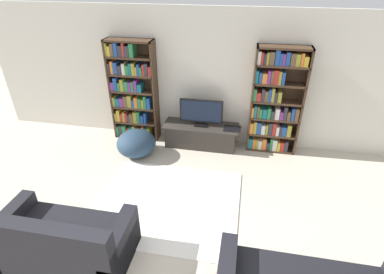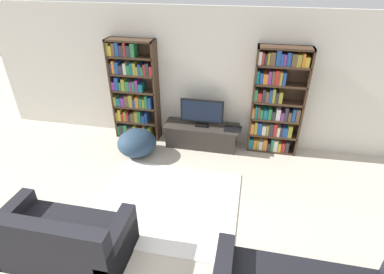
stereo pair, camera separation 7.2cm
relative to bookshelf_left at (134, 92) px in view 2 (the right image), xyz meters
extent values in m
cube|color=silver|center=(1.40, 0.18, 0.31)|extent=(8.80, 0.06, 2.60)
cube|color=#422D1E|center=(-0.41, -0.02, 0.02)|extent=(0.04, 0.30, 2.02)
cube|color=#422D1E|center=(0.48, -0.02, 0.02)|extent=(0.04, 0.30, 2.02)
cube|color=#422D1E|center=(0.04, 0.12, 0.02)|extent=(0.93, 0.04, 2.02)
cube|color=#422D1E|center=(0.04, -0.02, 1.01)|extent=(0.93, 0.30, 0.04)
cube|color=#422D1E|center=(0.04, -0.02, -0.97)|extent=(0.89, 0.30, 0.04)
cube|color=#2D7F47|center=(-0.37, -0.03, -0.85)|extent=(0.04, 0.24, 0.20)
cube|color=#333338|center=(-0.31, -0.03, -0.84)|extent=(0.07, 0.24, 0.23)
cube|color=#2D7F47|center=(-0.23, -0.03, -0.84)|extent=(0.08, 0.24, 0.23)
cube|color=#B72D28|center=(-0.16, -0.03, -0.87)|extent=(0.04, 0.24, 0.18)
cube|color=#196B75|center=(-0.09, -0.03, -0.85)|extent=(0.08, 0.24, 0.20)
cube|color=#9E9333|center=(-0.02, -0.03, -0.84)|extent=(0.06, 0.24, 0.24)
cube|color=brown|center=(0.06, -0.03, -0.85)|extent=(0.08, 0.24, 0.22)
cube|color=#B72D28|center=(0.13, -0.03, -0.87)|extent=(0.06, 0.24, 0.18)
cube|color=orange|center=(0.18, -0.03, -0.83)|extent=(0.04, 0.24, 0.25)
cube|color=#196B75|center=(0.24, -0.03, -0.84)|extent=(0.05, 0.24, 0.22)
cube|color=#9E9333|center=(0.30, -0.03, -0.84)|extent=(0.07, 0.24, 0.23)
cube|color=#422D1E|center=(0.04, -0.02, -0.64)|extent=(0.89, 0.30, 0.04)
cube|color=#9E9333|center=(-0.37, -0.03, -0.53)|extent=(0.05, 0.24, 0.18)
cube|color=gold|center=(-0.31, -0.03, -0.49)|extent=(0.06, 0.24, 0.25)
cube|color=#B72D28|center=(-0.25, -0.03, -0.53)|extent=(0.05, 0.24, 0.18)
cube|color=#9E9333|center=(-0.19, -0.03, -0.51)|extent=(0.05, 0.24, 0.22)
cube|color=#B72D28|center=(-0.14, -0.03, -0.52)|extent=(0.04, 0.24, 0.20)
cube|color=#333338|center=(-0.10, -0.03, -0.54)|extent=(0.04, 0.24, 0.16)
cube|color=brown|center=(-0.03, -0.03, -0.52)|extent=(0.08, 0.24, 0.19)
cube|color=#9E9333|center=(0.05, -0.03, -0.50)|extent=(0.07, 0.24, 0.24)
cube|color=#2D7F47|center=(0.12, -0.03, -0.50)|extent=(0.06, 0.24, 0.25)
cube|color=#234C99|center=(0.19, -0.03, -0.53)|extent=(0.08, 0.24, 0.17)
cube|color=#234C99|center=(0.26, -0.03, -0.50)|extent=(0.04, 0.24, 0.23)
cube|color=#422D1E|center=(0.04, -0.02, -0.30)|extent=(0.89, 0.30, 0.04)
cube|color=#9E9333|center=(-0.37, -0.03, -0.19)|extent=(0.05, 0.24, 0.19)
cube|color=#196B75|center=(-0.30, -0.03, -0.20)|extent=(0.08, 0.24, 0.17)
cube|color=#7F338C|center=(-0.21, -0.03, -0.19)|extent=(0.08, 0.24, 0.18)
cube|color=brown|center=(-0.12, -0.03, -0.17)|extent=(0.08, 0.24, 0.23)
cube|color=#9E9333|center=(-0.04, -0.03, -0.16)|extent=(0.08, 0.24, 0.25)
cube|color=#234C99|center=(0.04, -0.03, -0.20)|extent=(0.05, 0.24, 0.17)
cube|color=orange|center=(0.10, -0.03, -0.17)|extent=(0.07, 0.24, 0.22)
cube|color=#2D7F47|center=(0.17, -0.03, -0.18)|extent=(0.06, 0.24, 0.20)
cube|color=#9E9333|center=(0.23, -0.03, -0.19)|extent=(0.05, 0.24, 0.19)
cube|color=#2D7F47|center=(0.29, -0.03, -0.15)|extent=(0.05, 0.24, 0.26)
cube|color=#234C99|center=(0.36, -0.03, -0.17)|extent=(0.07, 0.24, 0.23)
cube|color=#422D1E|center=(0.04, -0.02, 0.04)|extent=(0.89, 0.30, 0.04)
cube|color=#7F338C|center=(-0.36, -0.03, 0.14)|extent=(0.07, 0.24, 0.17)
cube|color=#234C99|center=(-0.29, -0.03, 0.18)|extent=(0.07, 0.24, 0.26)
cube|color=#2D7F47|center=(-0.22, -0.03, 0.14)|extent=(0.05, 0.24, 0.17)
cube|color=#9E9333|center=(-0.15, -0.03, 0.17)|extent=(0.07, 0.24, 0.24)
cube|color=#2D7F47|center=(-0.07, -0.03, 0.15)|extent=(0.08, 0.24, 0.20)
cube|color=#7F338C|center=(0.00, -0.03, 0.15)|extent=(0.05, 0.24, 0.19)
cube|color=#2D7F47|center=(0.06, -0.03, 0.16)|extent=(0.05, 0.24, 0.20)
cube|color=#7F338C|center=(0.12, -0.03, 0.17)|extent=(0.05, 0.24, 0.23)
cube|color=#196B75|center=(0.20, -0.03, 0.14)|extent=(0.08, 0.24, 0.16)
cube|color=#422D1E|center=(0.04, -0.02, 0.37)|extent=(0.89, 0.30, 0.04)
cube|color=#333338|center=(-0.37, -0.03, 0.49)|extent=(0.05, 0.24, 0.20)
cube|color=orange|center=(-0.31, -0.03, 0.51)|extent=(0.05, 0.24, 0.24)
cube|color=#234C99|center=(-0.24, -0.03, 0.51)|extent=(0.08, 0.24, 0.23)
cube|color=#333338|center=(-0.16, -0.03, 0.48)|extent=(0.08, 0.24, 0.17)
cube|color=silver|center=(-0.08, -0.03, 0.50)|extent=(0.06, 0.24, 0.21)
cube|color=#2D7F47|center=(-0.01, -0.03, 0.48)|extent=(0.07, 0.24, 0.18)
cube|color=#196B75|center=(0.05, -0.03, 0.50)|extent=(0.05, 0.24, 0.22)
cube|color=#9E9333|center=(0.11, -0.03, 0.51)|extent=(0.06, 0.24, 0.23)
cube|color=#9E9333|center=(0.16, -0.03, 0.47)|extent=(0.04, 0.24, 0.16)
cube|color=#234C99|center=(0.21, -0.03, 0.50)|extent=(0.04, 0.24, 0.21)
cube|color=#2D7F47|center=(0.26, -0.03, 0.48)|extent=(0.04, 0.24, 0.17)
cube|color=#B72D28|center=(0.31, -0.03, 0.50)|extent=(0.04, 0.24, 0.21)
cube|color=#333338|center=(0.36, -0.03, 0.51)|extent=(0.06, 0.24, 0.24)
cube|color=#B72D28|center=(0.44, -0.03, 0.48)|extent=(0.06, 0.24, 0.18)
cube|color=#422D1E|center=(0.04, -0.02, 0.71)|extent=(0.89, 0.30, 0.04)
cube|color=#9E9333|center=(-0.37, -0.03, 0.85)|extent=(0.04, 0.24, 0.24)
cube|color=gold|center=(-0.32, -0.03, 0.82)|extent=(0.05, 0.24, 0.19)
cube|color=brown|center=(-0.26, -0.03, 0.85)|extent=(0.06, 0.24, 0.24)
cube|color=#234C99|center=(-0.19, -0.03, 0.85)|extent=(0.07, 0.24, 0.25)
cube|color=#333338|center=(-0.11, -0.03, 0.83)|extent=(0.08, 0.24, 0.20)
cube|color=#B72D28|center=(-0.04, -0.03, 0.86)|extent=(0.04, 0.24, 0.25)
cube|color=#333338|center=(0.02, -0.03, 0.83)|extent=(0.08, 0.24, 0.20)
cube|color=#2D7F47|center=(0.11, -0.03, 0.85)|extent=(0.08, 0.24, 0.25)
cube|color=#422D1E|center=(2.34, -0.02, 0.02)|extent=(0.04, 0.30, 2.02)
cube|color=#422D1E|center=(3.23, -0.02, 0.02)|extent=(0.04, 0.30, 2.02)
cube|color=#422D1E|center=(2.79, 0.12, 0.02)|extent=(0.93, 0.04, 2.02)
cube|color=#422D1E|center=(2.79, -0.02, 1.01)|extent=(0.93, 0.30, 0.04)
cube|color=#422D1E|center=(2.79, -0.02, -0.97)|extent=(0.89, 0.30, 0.04)
cube|color=#196B75|center=(2.40, -0.03, -0.85)|extent=(0.08, 0.24, 0.21)
cube|color=orange|center=(2.48, -0.03, -0.85)|extent=(0.06, 0.24, 0.21)
cube|color=#9E9333|center=(2.53, -0.03, -0.85)|extent=(0.04, 0.24, 0.21)
cube|color=silver|center=(2.59, -0.03, -0.86)|extent=(0.07, 0.24, 0.19)
cube|color=orange|center=(2.67, -0.03, -0.84)|extent=(0.08, 0.24, 0.23)
cube|color=#333338|center=(2.74, -0.03, -0.88)|extent=(0.06, 0.24, 0.16)
cube|color=#2D7F47|center=(2.80, -0.03, -0.83)|extent=(0.04, 0.24, 0.25)
cube|color=silver|center=(2.87, -0.03, -0.84)|extent=(0.08, 0.24, 0.23)
cube|color=gold|center=(2.94, -0.03, -0.86)|extent=(0.05, 0.24, 0.18)
cube|color=#B72D28|center=(3.01, -0.03, -0.86)|extent=(0.07, 0.24, 0.20)
cube|color=#333338|center=(3.08, -0.03, -0.85)|extent=(0.06, 0.24, 0.22)
cube|color=#422D1E|center=(2.79, -0.02, -0.64)|extent=(0.89, 0.30, 0.04)
cube|color=orange|center=(2.39, -0.03, -0.51)|extent=(0.06, 0.24, 0.22)
cube|color=#9E9333|center=(2.46, -0.03, -0.49)|extent=(0.05, 0.24, 0.25)
cube|color=#234C99|center=(2.53, -0.03, -0.50)|extent=(0.08, 0.24, 0.24)
cube|color=silver|center=(2.61, -0.03, -0.52)|extent=(0.08, 0.24, 0.19)
cube|color=#9E9333|center=(2.68, -0.03, -0.51)|extent=(0.04, 0.24, 0.21)
cube|color=#333338|center=(2.74, -0.03, -0.50)|extent=(0.08, 0.24, 0.25)
cube|color=#B72D28|center=(2.81, -0.03, -0.49)|extent=(0.06, 0.24, 0.25)
cube|color=silver|center=(2.88, -0.03, -0.52)|extent=(0.05, 0.24, 0.19)
cube|color=#333338|center=(2.93, -0.03, -0.52)|extent=(0.04, 0.24, 0.20)
cube|color=#234C99|center=(3.00, -0.03, -0.52)|extent=(0.08, 0.24, 0.19)
cube|color=#9E9333|center=(3.08, -0.03, -0.50)|extent=(0.08, 0.24, 0.23)
cube|color=#422D1E|center=(2.79, -0.02, -0.30)|extent=(0.89, 0.30, 0.04)
cube|color=orange|center=(2.38, -0.03, -0.18)|extent=(0.04, 0.24, 0.20)
cube|color=#196B75|center=(2.43, -0.03, -0.17)|extent=(0.05, 0.24, 0.23)
cube|color=brown|center=(2.48, -0.03, -0.17)|extent=(0.04, 0.24, 0.23)
cube|color=#2D7F47|center=(2.53, -0.03, -0.19)|extent=(0.05, 0.24, 0.19)
cube|color=#196B75|center=(2.60, -0.03, -0.19)|extent=(0.08, 0.24, 0.19)
cube|color=#2D7F47|center=(2.68, -0.03, -0.18)|extent=(0.06, 0.24, 0.21)
cube|color=#333338|center=(2.75, -0.03, -0.20)|extent=(0.06, 0.24, 0.16)
cube|color=silver|center=(2.82, -0.03, -0.17)|extent=(0.08, 0.24, 0.21)
cube|color=#7F338C|center=(2.90, -0.03, -0.20)|extent=(0.06, 0.24, 0.16)
cube|color=#333338|center=(2.96, -0.03, -0.15)|extent=(0.06, 0.24, 0.26)
cube|color=brown|center=(3.03, -0.03, -0.20)|extent=(0.06, 0.24, 0.17)
cube|color=#234C99|center=(3.10, -0.03, -0.16)|extent=(0.06, 0.24, 0.24)
cube|color=brown|center=(3.17, -0.03, -0.16)|extent=(0.07, 0.24, 0.24)
cube|color=#422D1E|center=(2.79, -0.02, 0.04)|extent=(0.89, 0.30, 0.04)
cube|color=#2D7F47|center=(2.39, -0.03, 0.17)|extent=(0.05, 0.24, 0.22)
cube|color=#B72D28|center=(2.46, -0.03, 0.14)|extent=(0.08, 0.24, 0.17)
cube|color=#333338|center=(2.53, -0.03, 0.17)|extent=(0.05, 0.24, 0.23)
cube|color=brown|center=(2.59, -0.03, 0.16)|extent=(0.06, 0.24, 0.20)
cube|color=#234C99|center=(2.65, -0.03, 0.17)|extent=(0.05, 0.24, 0.24)
cube|color=#9E9333|center=(2.70, -0.03, 0.18)|extent=(0.05, 0.24, 0.26)
cube|color=#333338|center=(2.75, -0.03, 0.15)|extent=(0.05, 0.24, 0.20)
cube|color=#9E9333|center=(2.82, -0.03, 0.16)|extent=(0.07, 0.24, 0.21)
cube|color=#422D1E|center=(2.79, -0.02, 0.37)|extent=(0.89, 0.30, 0.04)
cube|color=#196B75|center=(2.39, -0.03, 0.51)|extent=(0.05, 0.24, 0.23)
cube|color=#234C99|center=(2.45, -0.03, 0.49)|extent=(0.05, 0.24, 0.20)
cube|color=orange|center=(2.52, -0.03, 0.48)|extent=(0.08, 0.24, 0.18)
cube|color=#7F338C|center=(2.59, -0.03, 0.51)|extent=(0.05, 0.24, 0.23)
cube|color=brown|center=(2.65, -0.03, 0.51)|extent=(0.05, 0.24, 0.24)
cube|color=#B72D28|center=(2.71, -0.03, 0.52)|extent=(0.08, 0.24, 0.25)
cube|color=#9E9333|center=(2.78, -0.03, 0.51)|extent=(0.05, 0.24, 0.23)
cube|color=#234C99|center=(2.83, -0.03, 0.50)|extent=(0.05, 0.24, 0.22)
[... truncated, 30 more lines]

